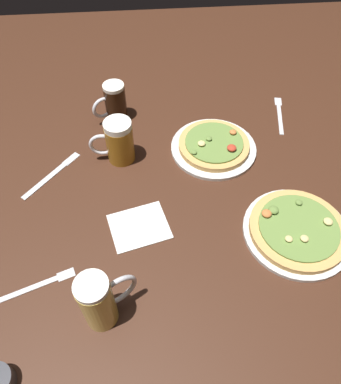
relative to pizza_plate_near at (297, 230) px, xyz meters
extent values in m
cube|color=#3D2114|center=(-0.34, 0.16, -0.03)|extent=(2.40, 2.40, 0.03)
cylinder|color=silver|center=(0.00, 0.00, -0.01)|extent=(0.29, 0.29, 0.01)
cylinder|color=tan|center=(0.00, 0.00, 0.00)|extent=(0.26, 0.26, 0.02)
cylinder|color=olive|center=(0.00, 0.00, 0.02)|extent=(0.22, 0.22, 0.01)
ellipsoid|color=#DBC67A|center=(0.00, -0.04, 0.02)|extent=(0.02, 0.02, 0.01)
ellipsoid|color=#C67038|center=(-0.08, 0.04, 0.03)|extent=(0.03, 0.03, 0.01)
ellipsoid|color=olive|center=(0.02, 0.07, 0.02)|extent=(0.02, 0.02, 0.01)
ellipsoid|color=#DBC67A|center=(-0.04, -0.04, 0.02)|extent=(0.02, 0.02, 0.01)
ellipsoid|color=olive|center=(-0.06, 0.05, 0.03)|extent=(0.03, 0.03, 0.01)
ellipsoid|color=#DBC67A|center=(0.08, 0.00, 0.03)|extent=(0.03, 0.03, 0.01)
cylinder|color=silver|center=(-0.18, 0.35, -0.01)|extent=(0.28, 0.28, 0.01)
cylinder|color=tan|center=(-0.18, 0.35, 0.00)|extent=(0.23, 0.23, 0.02)
cylinder|color=olive|center=(-0.18, 0.35, 0.02)|extent=(0.19, 0.19, 0.01)
ellipsoid|color=#C67038|center=(-0.11, 0.38, 0.03)|extent=(0.02, 0.02, 0.01)
ellipsoid|color=#B73823|center=(-0.13, 0.30, 0.03)|extent=(0.03, 0.03, 0.02)
ellipsoid|color=olive|center=(-0.19, 0.36, 0.02)|extent=(0.02, 0.02, 0.01)
ellipsoid|color=#DBC67A|center=(-0.22, 0.33, 0.03)|extent=(0.02, 0.02, 0.01)
ellipsoid|color=olive|center=(-0.25, 0.30, 0.02)|extent=(0.02, 0.02, 0.01)
cylinder|color=black|center=(-0.50, 0.54, 0.04)|extent=(0.07, 0.07, 0.12)
cylinder|color=white|center=(-0.50, 0.54, 0.11)|extent=(0.07, 0.07, 0.01)
torus|color=silver|center=(-0.54, 0.52, 0.04)|extent=(0.08, 0.05, 0.08)
cylinder|color=gold|center=(-0.53, -0.19, 0.06)|extent=(0.08, 0.08, 0.16)
cylinder|color=white|center=(-0.53, -0.19, 0.15)|extent=(0.08, 0.08, 0.01)
torus|color=silver|center=(-0.48, -0.16, 0.06)|extent=(0.09, 0.06, 0.10)
cylinder|color=#9E6619|center=(-0.48, 0.33, 0.05)|extent=(0.09, 0.09, 0.13)
cylinder|color=white|center=(-0.48, 0.33, 0.12)|extent=(0.09, 0.09, 0.02)
torus|color=silver|center=(-0.54, 0.33, 0.05)|extent=(0.08, 0.01, 0.08)
cube|color=white|center=(-0.43, 0.06, -0.01)|extent=(0.19, 0.17, 0.01)
cube|color=silver|center=(-0.72, -0.10, -0.01)|extent=(0.16, 0.07, 0.01)
cube|color=silver|center=(-0.62, -0.07, -0.01)|extent=(0.05, 0.04, 0.00)
cube|color=silver|center=(-0.72, 0.26, -0.01)|extent=(0.13, 0.15, 0.01)
cube|color=silver|center=(-0.65, 0.34, -0.01)|extent=(0.06, 0.06, 0.00)
cube|color=silver|center=(0.09, 0.48, -0.01)|extent=(0.05, 0.17, 0.01)
cube|color=silver|center=(0.11, 0.58, -0.01)|extent=(0.03, 0.05, 0.00)
camera|label=1|loc=(-0.39, -0.52, 0.85)|focal=34.37mm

